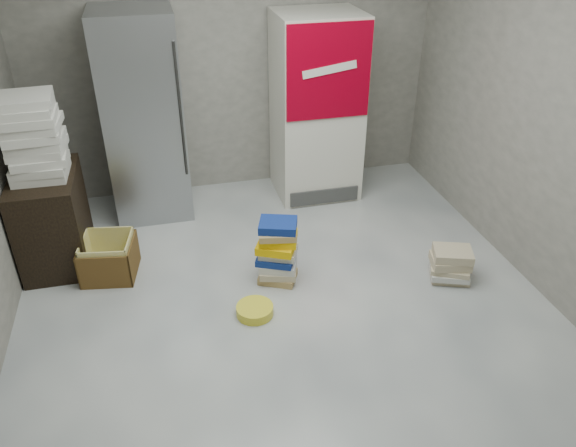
# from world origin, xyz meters

# --- Properties ---
(ground) EXTENTS (5.00, 5.00, 0.00)m
(ground) POSITION_xyz_m (0.00, 0.00, 0.00)
(ground) COLOR silver
(ground) RESTS_ON ground
(room_shell) EXTENTS (4.04, 5.04, 2.82)m
(room_shell) POSITION_xyz_m (0.00, 0.00, 1.80)
(room_shell) COLOR gray
(room_shell) RESTS_ON ground
(steel_fridge) EXTENTS (0.70, 0.72, 1.90)m
(steel_fridge) POSITION_xyz_m (-0.90, 2.13, 0.95)
(steel_fridge) COLOR #A4A6AC
(steel_fridge) RESTS_ON ground
(coke_cooler) EXTENTS (0.80, 0.73, 1.80)m
(coke_cooler) POSITION_xyz_m (0.75, 2.12, 0.90)
(coke_cooler) COLOR silver
(coke_cooler) RESTS_ON ground
(wood_shelf) EXTENTS (0.50, 0.80, 0.80)m
(wood_shelf) POSITION_xyz_m (-1.73, 1.40, 0.40)
(wood_shelf) COLOR black
(wood_shelf) RESTS_ON ground
(supply_box_stack) EXTENTS (0.44, 0.44, 0.65)m
(supply_box_stack) POSITION_xyz_m (-1.72, 1.40, 1.12)
(supply_box_stack) COLOR silver
(supply_box_stack) RESTS_ON wood_shelf
(phonebook_stack_main) EXTENTS (0.38, 0.34, 0.54)m
(phonebook_stack_main) POSITION_xyz_m (0.02, 0.67, 0.27)
(phonebook_stack_main) COLOR tan
(phonebook_stack_main) RESTS_ON ground
(phonebook_stack_side) EXTENTS (0.38, 0.34, 0.28)m
(phonebook_stack_side) POSITION_xyz_m (1.38, 0.34, 0.14)
(phonebook_stack_side) COLOR tan
(phonebook_stack_side) RESTS_ON ground
(cardboard_box) EXTENTS (0.48, 0.48, 0.34)m
(cardboard_box) POSITION_xyz_m (-1.31, 1.08, 0.14)
(cardboard_box) COLOR yellow
(cardboard_box) RESTS_ON ground
(bucket_lid) EXTENTS (0.37, 0.37, 0.07)m
(bucket_lid) POSITION_xyz_m (-0.25, 0.28, 0.04)
(bucket_lid) COLOR yellow
(bucket_lid) RESTS_ON ground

